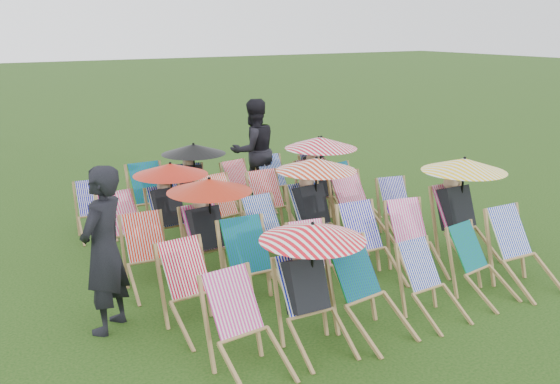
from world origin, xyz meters
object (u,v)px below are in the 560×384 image
deckchair_5 (525,251)px  person_left (104,250)px  deckchair_29 (319,168)px  person_rear (254,151)px  deckchair_0 (248,328)px

deckchair_5 → person_left: 5.00m
deckchair_29 → deckchair_5: bearing=-88.3°
deckchair_5 → person_rear: (-0.95, 5.20, 0.47)m
deckchair_5 → deckchair_29: size_ratio=0.82×
deckchair_0 → deckchair_29: deckchair_29 is taller
deckchair_5 → person_left: (-4.73, 1.58, 0.43)m
deckchair_0 → person_rear: size_ratio=0.49×
person_left → person_rear: bearing=-179.3°
deckchair_5 → person_rear: size_ratio=0.51×
person_left → deckchair_5: bearing=118.4°
deckchair_0 → person_left: size_ratio=0.51×
deckchair_0 → person_left: bearing=114.1°
deckchair_0 → deckchair_5: 3.86m
deckchair_29 → person_rear: bearing=154.2°
deckchair_5 → person_rear: bearing=102.2°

